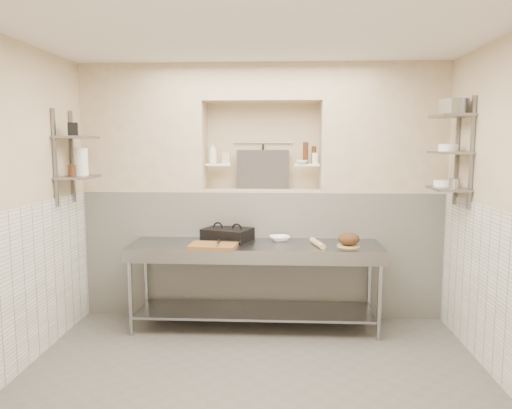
# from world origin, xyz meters

# --- Properties ---
(floor) EXTENTS (4.00, 3.90, 0.10)m
(floor) POSITION_xyz_m (0.00, 0.00, -0.05)
(floor) COLOR #57514D
(floor) RESTS_ON ground
(ceiling) EXTENTS (4.00, 3.90, 0.10)m
(ceiling) POSITION_xyz_m (0.00, 0.00, 2.85)
(ceiling) COLOR silver
(ceiling) RESTS_ON ground
(wall_left) EXTENTS (0.10, 3.90, 2.80)m
(wall_left) POSITION_xyz_m (-2.05, 0.00, 1.40)
(wall_left) COLOR #CEB390
(wall_left) RESTS_ON ground
(wall_back) EXTENTS (4.00, 0.10, 2.80)m
(wall_back) POSITION_xyz_m (0.00, 2.00, 1.40)
(wall_back) COLOR #CEB390
(wall_back) RESTS_ON ground
(wall_front) EXTENTS (4.00, 0.10, 2.80)m
(wall_front) POSITION_xyz_m (0.00, -2.00, 1.40)
(wall_front) COLOR #CEB390
(wall_front) RESTS_ON ground
(backwall_lower) EXTENTS (4.00, 0.40, 1.40)m
(backwall_lower) POSITION_xyz_m (0.00, 1.75, 0.70)
(backwall_lower) COLOR white
(backwall_lower) RESTS_ON floor
(alcove_sill) EXTENTS (1.30, 0.40, 0.02)m
(alcove_sill) POSITION_xyz_m (0.00, 1.75, 1.41)
(alcove_sill) COLOR #CEB390
(alcove_sill) RESTS_ON backwall_lower
(backwall_pillar_left) EXTENTS (1.35, 0.40, 1.40)m
(backwall_pillar_left) POSITION_xyz_m (-1.33, 1.75, 2.10)
(backwall_pillar_left) COLOR #CEB390
(backwall_pillar_left) RESTS_ON backwall_lower
(backwall_pillar_right) EXTENTS (1.35, 0.40, 1.40)m
(backwall_pillar_right) POSITION_xyz_m (1.33, 1.75, 2.10)
(backwall_pillar_right) COLOR #CEB390
(backwall_pillar_right) RESTS_ON backwall_lower
(backwall_header) EXTENTS (1.30, 0.40, 0.40)m
(backwall_header) POSITION_xyz_m (0.00, 1.75, 2.60)
(backwall_header) COLOR #CEB390
(backwall_header) RESTS_ON backwall_lower
(wainscot_left) EXTENTS (0.02, 3.90, 1.40)m
(wainscot_left) POSITION_xyz_m (-1.99, 0.00, 0.70)
(wainscot_left) COLOR white
(wainscot_left) RESTS_ON floor
(wainscot_right) EXTENTS (0.02, 3.90, 1.40)m
(wainscot_right) POSITION_xyz_m (1.99, 0.00, 0.70)
(wainscot_right) COLOR white
(wainscot_right) RESTS_ON floor
(alcove_shelf_left) EXTENTS (0.28, 0.16, 0.02)m
(alcove_shelf_left) POSITION_xyz_m (-0.50, 1.75, 1.70)
(alcove_shelf_left) COLOR white
(alcove_shelf_left) RESTS_ON backwall_lower
(alcove_shelf_right) EXTENTS (0.28, 0.16, 0.02)m
(alcove_shelf_right) POSITION_xyz_m (0.50, 1.75, 1.70)
(alcove_shelf_right) COLOR white
(alcove_shelf_right) RESTS_ON backwall_lower
(utensil_rail) EXTENTS (0.70, 0.02, 0.02)m
(utensil_rail) POSITION_xyz_m (0.00, 1.92, 1.95)
(utensil_rail) COLOR gray
(utensil_rail) RESTS_ON wall_back
(hanging_steel) EXTENTS (0.02, 0.02, 0.30)m
(hanging_steel) POSITION_xyz_m (0.00, 1.90, 1.78)
(hanging_steel) COLOR black
(hanging_steel) RESTS_ON utensil_rail
(splash_panel) EXTENTS (0.60, 0.08, 0.45)m
(splash_panel) POSITION_xyz_m (0.00, 1.85, 1.64)
(splash_panel) COLOR #383330
(splash_panel) RESTS_ON alcove_sill
(shelf_rail_left_a) EXTENTS (0.03, 0.03, 0.95)m
(shelf_rail_left_a) POSITION_xyz_m (-1.98, 1.25, 1.80)
(shelf_rail_left_a) COLOR slate
(shelf_rail_left_a) RESTS_ON wall_left
(shelf_rail_left_b) EXTENTS (0.03, 0.03, 0.95)m
(shelf_rail_left_b) POSITION_xyz_m (-1.98, 0.85, 1.80)
(shelf_rail_left_b) COLOR slate
(shelf_rail_left_b) RESTS_ON wall_left
(wall_shelf_left_lower) EXTENTS (0.30, 0.50, 0.02)m
(wall_shelf_left_lower) POSITION_xyz_m (-1.84, 1.05, 1.60)
(wall_shelf_left_lower) COLOR slate
(wall_shelf_left_lower) RESTS_ON wall_left
(wall_shelf_left_upper) EXTENTS (0.30, 0.50, 0.03)m
(wall_shelf_left_upper) POSITION_xyz_m (-1.84, 1.05, 2.00)
(wall_shelf_left_upper) COLOR slate
(wall_shelf_left_upper) RESTS_ON wall_left
(shelf_rail_right_a) EXTENTS (0.03, 0.03, 1.05)m
(shelf_rail_right_a) POSITION_xyz_m (1.98, 1.25, 1.85)
(shelf_rail_right_a) COLOR slate
(shelf_rail_right_a) RESTS_ON wall_right
(shelf_rail_right_b) EXTENTS (0.03, 0.03, 1.05)m
(shelf_rail_right_b) POSITION_xyz_m (1.98, 0.85, 1.85)
(shelf_rail_right_b) COLOR slate
(shelf_rail_right_b) RESTS_ON wall_right
(wall_shelf_right_lower) EXTENTS (0.30, 0.50, 0.02)m
(wall_shelf_right_lower) POSITION_xyz_m (1.84, 1.05, 1.50)
(wall_shelf_right_lower) COLOR slate
(wall_shelf_right_lower) RESTS_ON wall_right
(wall_shelf_right_mid) EXTENTS (0.30, 0.50, 0.02)m
(wall_shelf_right_mid) POSITION_xyz_m (1.84, 1.05, 1.85)
(wall_shelf_right_mid) COLOR slate
(wall_shelf_right_mid) RESTS_ON wall_right
(wall_shelf_right_upper) EXTENTS (0.30, 0.50, 0.03)m
(wall_shelf_right_upper) POSITION_xyz_m (1.84, 1.05, 2.20)
(wall_shelf_right_upper) COLOR slate
(wall_shelf_right_upper) RESTS_ON wall_right
(prep_table) EXTENTS (2.60, 0.70, 0.90)m
(prep_table) POSITION_xyz_m (-0.05, 1.18, 0.64)
(prep_table) COLOR gray
(prep_table) RESTS_ON floor
(panini_press) EXTENTS (0.58, 0.51, 0.13)m
(panini_press) POSITION_xyz_m (-0.36, 1.37, 0.97)
(panini_press) COLOR black
(panini_press) RESTS_ON prep_table
(cutting_board) EXTENTS (0.48, 0.36, 0.04)m
(cutting_board) POSITION_xyz_m (-0.46, 0.97, 0.92)
(cutting_board) COLOR brown
(cutting_board) RESTS_ON prep_table
(knife_blade) EXTENTS (0.24, 0.08, 0.01)m
(knife_blade) POSITION_xyz_m (-0.31, 1.09, 0.95)
(knife_blade) COLOR gray
(knife_blade) RESTS_ON cutting_board
(tongs) EXTENTS (0.04, 0.29, 0.03)m
(tongs) POSITION_xyz_m (-0.41, 0.98, 0.96)
(tongs) COLOR gray
(tongs) RESTS_ON cutting_board
(mixing_bowl) EXTENTS (0.26, 0.26, 0.05)m
(mixing_bowl) POSITION_xyz_m (0.20, 1.38, 0.93)
(mixing_bowl) COLOR white
(mixing_bowl) RESTS_ON prep_table
(rolling_pin) EXTENTS (0.14, 0.38, 0.06)m
(rolling_pin) POSITION_xyz_m (0.59, 1.13, 0.93)
(rolling_pin) COLOR tan
(rolling_pin) RESTS_ON prep_table
(bread_board) EXTENTS (0.23, 0.23, 0.01)m
(bread_board) POSITION_xyz_m (0.90, 1.12, 0.91)
(bread_board) COLOR tan
(bread_board) RESTS_ON prep_table
(bread_loaf) EXTENTS (0.22, 0.22, 0.13)m
(bread_loaf) POSITION_xyz_m (0.90, 1.12, 0.98)
(bread_loaf) COLOR #4C2D19
(bread_loaf) RESTS_ON bread_board
(bottle_soap) EXTENTS (0.10, 0.10, 0.24)m
(bottle_soap) POSITION_xyz_m (-0.56, 1.74, 1.83)
(bottle_soap) COLOR white
(bottle_soap) RESTS_ON alcove_shelf_left
(jar_alcove) EXTENTS (0.09, 0.09, 0.13)m
(jar_alcove) POSITION_xyz_m (-0.41, 1.79, 1.78)
(jar_alcove) COLOR #CEB390
(jar_alcove) RESTS_ON alcove_shelf_left
(bowl_alcove) EXTENTS (0.15, 0.15, 0.04)m
(bowl_alcove) POSITION_xyz_m (0.44, 1.70, 1.73)
(bowl_alcove) COLOR white
(bowl_alcove) RESTS_ON alcove_shelf_right
(condiment_a) EXTENTS (0.05, 0.05, 0.20)m
(condiment_a) POSITION_xyz_m (0.58, 1.74, 1.81)
(condiment_a) COLOR #3F2011
(condiment_a) RESTS_ON alcove_shelf_right
(condiment_b) EXTENTS (0.06, 0.06, 0.24)m
(condiment_b) POSITION_xyz_m (0.48, 1.73, 1.83)
(condiment_b) COLOR #3F2011
(condiment_b) RESTS_ON alcove_shelf_right
(condiment_c) EXTENTS (0.07, 0.07, 0.12)m
(condiment_c) POSITION_xyz_m (0.59, 1.73, 1.77)
(condiment_c) COLOR white
(condiment_c) RESTS_ON alcove_shelf_right
(jug_left) EXTENTS (0.14, 0.14, 0.28)m
(jug_left) POSITION_xyz_m (-1.84, 1.14, 1.75)
(jug_left) COLOR white
(jug_left) RESTS_ON wall_shelf_left_lower
(jar_left) EXTENTS (0.08, 0.08, 0.12)m
(jar_left) POSITION_xyz_m (-1.84, 0.92, 1.67)
(jar_left) COLOR #3F2011
(jar_left) RESTS_ON wall_shelf_left_lower
(box_left_upper) EXTENTS (0.12, 0.12, 0.13)m
(box_left_upper) POSITION_xyz_m (-1.84, 0.98, 2.08)
(box_left_upper) COLOR black
(box_left_upper) RESTS_ON wall_shelf_left_upper
(bowl_right) EXTENTS (0.21, 0.21, 0.06)m
(bowl_right) POSITION_xyz_m (1.84, 1.16, 1.54)
(bowl_right) COLOR white
(bowl_right) RESTS_ON wall_shelf_right_lower
(canister_right) EXTENTS (0.10, 0.10, 0.10)m
(canister_right) POSITION_xyz_m (1.84, 0.87, 1.56)
(canister_right) COLOR gray
(canister_right) RESTS_ON wall_shelf_right_lower
(bowl_right_mid) EXTENTS (0.19, 0.19, 0.07)m
(bowl_right_mid) POSITION_xyz_m (1.84, 1.10, 1.90)
(bowl_right_mid) COLOR white
(bowl_right_mid) RESTS_ON wall_shelf_right_mid
(basket_right) EXTENTS (0.24, 0.27, 0.14)m
(basket_right) POSITION_xyz_m (1.84, 1.00, 2.28)
(basket_right) COLOR gray
(basket_right) RESTS_ON wall_shelf_right_upper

